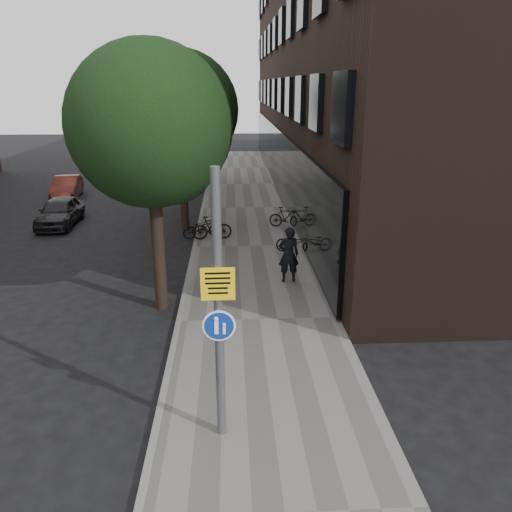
{
  "coord_description": "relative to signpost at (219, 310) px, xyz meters",
  "views": [
    {
      "loc": [
        -0.5,
        -9.23,
        6.33
      ],
      "look_at": [
        0.15,
        3.29,
        2.0
      ],
      "focal_mm": 35.0,
      "sensor_mm": 36.0,
      "label": 1
    }
  ],
  "objects": [
    {
      "name": "street_tree_far",
      "position": [
        -1.79,
        23.55,
        2.47
      ],
      "size": [
        5.0,
        5.0,
        7.8
      ],
      "color": "black",
      "rests_on": "ground"
    },
    {
      "name": "parked_bike_facade_near",
      "position": [
        2.74,
        10.46,
        -2.11
      ],
      "size": [
        1.67,
        1.01,
        0.83
      ],
      "primitive_type": "imported",
      "rotation": [
        0.0,
        0.0,
        1.26
      ],
      "color": "black",
      "rests_on": "sidewalk"
    },
    {
      "name": "street_tree_near",
      "position": [
        -1.79,
        6.05,
        2.46
      ],
      "size": [
        4.4,
        4.4,
        7.5
      ],
      "color": "black",
      "rests_on": "ground"
    },
    {
      "name": "curb_edge",
      "position": [
        -1.26,
        11.4,
        -2.58
      ],
      "size": [
        0.15,
        60.0,
        0.13
      ],
      "primitive_type": "cube",
      "color": "slate",
      "rests_on": "ground"
    },
    {
      "name": "sidewalk",
      "position": [
        0.99,
        11.4,
        -2.58
      ],
      "size": [
        4.5,
        60.0,
        0.12
      ],
      "primitive_type": "cube",
      "color": "slate",
      "rests_on": "ground"
    },
    {
      "name": "ground",
      "position": [
        0.74,
        1.4,
        -2.64
      ],
      "size": [
        120.0,
        120.0,
        0.0
      ],
      "primitive_type": "plane",
      "color": "black",
      "rests_on": "ground"
    },
    {
      "name": "signpost",
      "position": [
        0.0,
        0.0,
        0.0
      ],
      "size": [
        0.58,
        0.17,
        5.0
      ],
      "rotation": [
        0.0,
        0.0,
        0.01
      ],
      "color": "#595B5E",
      "rests_on": "sidewalk"
    },
    {
      "name": "parked_bike_curb_near",
      "position": [
        -0.99,
        12.63,
        -2.08
      ],
      "size": [
        1.8,
        1.11,
        0.89
      ],
      "primitive_type": "imported",
      "rotation": [
        0.0,
        0.0,
        1.9
      ],
      "color": "black",
      "rests_on": "sidewalk"
    },
    {
      "name": "street_tree_mid",
      "position": [
        -1.79,
        14.55,
        2.47
      ],
      "size": [
        5.0,
        5.0,
        7.8
      ],
      "color": "black",
      "rests_on": "ground"
    },
    {
      "name": "pedestrian",
      "position": [
        2.1,
        7.52,
        -1.59
      ],
      "size": [
        0.7,
        0.47,
        1.87
      ],
      "primitive_type": "imported",
      "rotation": [
        0.0,
        0.0,
        3.18
      ],
      "color": "black",
      "rests_on": "sidewalk"
    },
    {
      "name": "building_right_dark_brick",
      "position": [
        9.24,
        23.4,
        6.36
      ],
      "size": [
        12.0,
        40.0,
        18.0
      ],
      "primitive_type": "cube",
      "color": "black",
      "rests_on": "ground"
    },
    {
      "name": "parked_bike_facade_far",
      "position": [
        2.74,
        14.09,
        -2.05
      ],
      "size": [
        1.62,
        0.89,
        0.94
      ],
      "primitive_type": "imported",
      "rotation": [
        0.0,
        0.0,
        1.27
      ],
      "color": "black",
      "rests_on": "sidewalk"
    },
    {
      "name": "parked_car_near",
      "position": [
        -7.79,
        15.42,
        -1.98
      ],
      "size": [
        1.64,
        3.92,
        1.32
      ],
      "primitive_type": "imported",
      "rotation": [
        0.0,
        0.0,
        0.02
      ],
      "color": "black",
      "rests_on": "ground"
    },
    {
      "name": "parked_car_mid",
      "position": [
        -9.28,
        21.42,
        -2.01
      ],
      "size": [
        1.83,
        4.0,
        1.27
      ],
      "primitive_type": "imported",
      "rotation": [
        0.0,
        0.0,
        0.13
      ],
      "color": "#5D221A",
      "rests_on": "ground"
    },
    {
      "name": "parked_car_far",
      "position": [
        -7.48,
        30.03,
        -2.0
      ],
      "size": [
        2.07,
        4.56,
        1.3
      ],
      "primitive_type": "imported",
      "rotation": [
        0.0,
        0.0,
        0.06
      ],
      "color": "#1A1D2F",
      "rests_on": "ground"
    },
    {
      "name": "parked_bike_curb_far",
      "position": [
        -0.57,
        12.41,
        -2.02
      ],
      "size": [
        1.71,
        0.68,
        1.0
      ],
      "primitive_type": "imported",
      "rotation": [
        0.0,
        0.0,
        1.7
      ],
      "color": "black",
      "rests_on": "sidewalk"
    }
  ]
}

